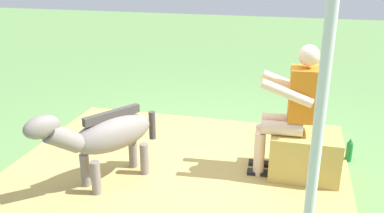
{
  "coord_description": "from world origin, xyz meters",
  "views": [
    {
      "loc": [
        -0.84,
        3.91,
        2.13
      ],
      "look_at": [
        0.24,
        -0.28,
        0.55
      ],
      "focal_mm": 38.59,
      "sensor_mm": 36.0,
      "label": 1
    }
  ],
  "objects_px": {
    "hay_bale": "(304,155)",
    "person_seated": "(292,106)",
    "tent_pole_left": "(315,157)",
    "soda_bottle": "(349,150)",
    "pony_standing": "(105,136)"
  },
  "relations": [
    {
      "from": "hay_bale",
      "to": "pony_standing",
      "type": "relative_size",
      "value": 0.57
    },
    {
      "from": "person_seated",
      "to": "tent_pole_left",
      "type": "height_order",
      "value": "tent_pole_left"
    },
    {
      "from": "hay_bale",
      "to": "tent_pole_left",
      "type": "xyz_separation_m",
      "value": [
        0.03,
        1.88,
        0.9
      ]
    },
    {
      "from": "hay_bale",
      "to": "tent_pole_left",
      "type": "relative_size",
      "value": 0.3
    },
    {
      "from": "soda_bottle",
      "to": "tent_pole_left",
      "type": "height_order",
      "value": "tent_pole_left"
    },
    {
      "from": "hay_bale",
      "to": "person_seated",
      "type": "relative_size",
      "value": 0.5
    },
    {
      "from": "hay_bale",
      "to": "person_seated",
      "type": "xyz_separation_m",
      "value": [
        0.16,
        0.01,
        0.51
      ]
    },
    {
      "from": "person_seated",
      "to": "soda_bottle",
      "type": "xyz_separation_m",
      "value": [
        -0.65,
        -0.47,
        -0.62
      ]
    },
    {
      "from": "person_seated",
      "to": "tent_pole_left",
      "type": "relative_size",
      "value": 0.6
    },
    {
      "from": "hay_bale",
      "to": "soda_bottle",
      "type": "bearing_deg",
      "value": -136.22
    },
    {
      "from": "hay_bale",
      "to": "soda_bottle",
      "type": "xyz_separation_m",
      "value": [
        -0.49,
        -0.47,
        -0.11
      ]
    },
    {
      "from": "person_seated",
      "to": "soda_bottle",
      "type": "height_order",
      "value": "person_seated"
    },
    {
      "from": "soda_bottle",
      "to": "tent_pole_left",
      "type": "bearing_deg",
      "value": 77.66
    },
    {
      "from": "hay_bale",
      "to": "person_seated",
      "type": "bearing_deg",
      "value": 2.04
    },
    {
      "from": "hay_bale",
      "to": "person_seated",
      "type": "distance_m",
      "value": 0.54
    }
  ]
}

